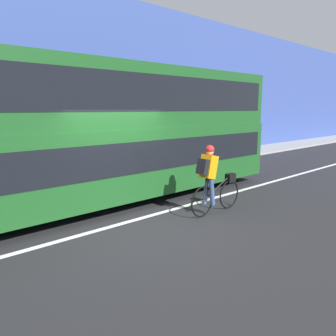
% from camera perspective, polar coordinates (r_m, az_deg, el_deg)
% --- Properties ---
extents(ground_plane, '(80.00, 80.00, 0.00)m').
position_cam_1_polar(ground_plane, '(7.36, -5.31, -9.79)').
color(ground_plane, '#232326').
extents(road_center_line, '(50.00, 0.14, 0.01)m').
position_cam_1_polar(road_center_line, '(7.58, -6.61, -9.19)').
color(road_center_line, silver).
rests_on(road_center_line, ground_plane).
extents(sidewalk_curb, '(60.00, 2.30, 0.10)m').
position_cam_1_polar(sidewalk_curb, '(11.93, -20.98, -2.34)').
color(sidewalk_curb, gray).
rests_on(sidewalk_curb, ground_plane).
extents(building_facade, '(60.00, 0.30, 7.12)m').
position_cam_1_polar(building_facade, '(12.94, -24.17, 14.02)').
color(building_facade, '#33478C').
rests_on(building_facade, ground_plane).
extents(bus, '(10.94, 2.60, 3.62)m').
position_cam_1_polar(bus, '(8.74, -11.38, 6.73)').
color(bus, black).
rests_on(bus, ground_plane).
extents(cyclist_on_bike, '(1.76, 0.32, 1.69)m').
position_cam_1_polar(cyclist_on_bike, '(7.88, 7.67, -1.65)').
color(cyclist_on_bike, black).
rests_on(cyclist_on_bike, ground_plane).
extents(trash_bin, '(0.46, 0.46, 0.87)m').
position_cam_1_polar(trash_bin, '(11.63, -22.31, -0.31)').
color(trash_bin, '#515156').
rests_on(trash_bin, sidewalk_curb).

